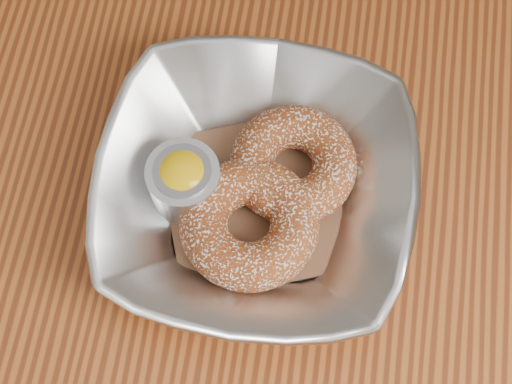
# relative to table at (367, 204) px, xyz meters

# --- Properties ---
(ground_plane) EXTENTS (4.00, 4.00, 0.00)m
(ground_plane) POSITION_rel_table_xyz_m (0.00, 0.00, -0.65)
(ground_plane) COLOR #565659
(ground_plane) RESTS_ON ground
(table) EXTENTS (1.20, 0.80, 0.75)m
(table) POSITION_rel_table_xyz_m (0.00, 0.00, 0.00)
(table) COLOR brown
(table) RESTS_ON ground_plane
(serving_bowl) EXTENTS (0.25, 0.25, 0.06)m
(serving_bowl) POSITION_rel_table_xyz_m (-0.10, -0.05, 0.13)
(serving_bowl) COLOR silver
(serving_bowl) RESTS_ON table
(parchment) EXTENTS (0.19, 0.19, 0.00)m
(parchment) POSITION_rel_table_xyz_m (-0.10, -0.05, 0.11)
(parchment) COLOR brown
(parchment) RESTS_ON table
(donut_back) EXTENTS (0.12, 0.12, 0.04)m
(donut_back) POSITION_rel_table_xyz_m (-0.07, -0.03, 0.13)
(donut_back) COLOR brown
(donut_back) RESTS_ON parchment
(donut_front) EXTENTS (0.14, 0.14, 0.04)m
(donut_front) POSITION_rel_table_xyz_m (-0.10, -0.08, 0.13)
(donut_front) COLOR brown
(donut_front) RESTS_ON parchment
(ramekin) EXTENTS (0.06, 0.06, 0.05)m
(ramekin) POSITION_rel_table_xyz_m (-0.16, -0.06, 0.13)
(ramekin) COLOR silver
(ramekin) RESTS_ON table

